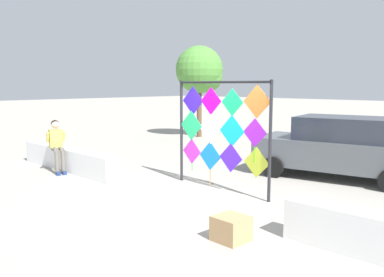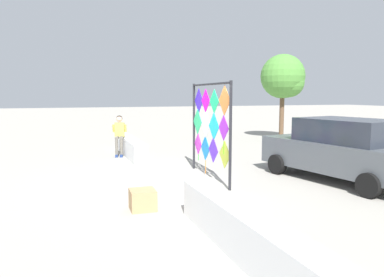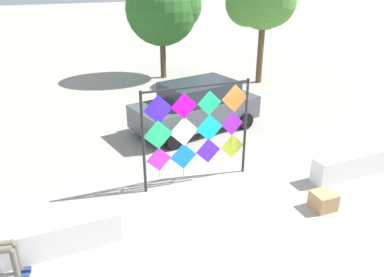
{
  "view_description": "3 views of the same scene",
  "coord_description": "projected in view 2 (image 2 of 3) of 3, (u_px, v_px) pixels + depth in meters",
  "views": [
    {
      "loc": [
        5.94,
        -6.16,
        2.51
      ],
      "look_at": [
        -0.3,
        0.26,
        1.32
      ],
      "focal_mm": 37.9,
      "sensor_mm": 36.0,
      "label": 1
    },
    {
      "loc": [
        9.1,
        -2.65,
        2.28
      ],
      "look_at": [
        -0.45,
        0.7,
        1.08
      ],
      "focal_mm": 34.55,
      "sensor_mm": 36.0,
      "label": 2
    },
    {
      "loc": [
        -3.77,
        -6.86,
        5.12
      ],
      "look_at": [
        -0.68,
        0.23,
        1.67
      ],
      "focal_mm": 35.77,
      "sensor_mm": 36.0,
      "label": 3
    }
  ],
  "objects": [
    {
      "name": "ground",
      "position": [
        172.0,
        182.0,
        9.67
      ],
      "size": [
        120.0,
        120.0,
        0.0
      ],
      "primitive_type": "plane",
      "color": "#9E998E"
    },
    {
      "name": "plaza_ledge_left",
      "position": [
        129.0,
        146.0,
        14.08
      ],
      "size": [
        4.61,
        0.46,
        0.66
      ],
      "primitive_type": "cube",
      "color": "white",
      "rests_on": "ground"
    },
    {
      "name": "plaza_ledge_right",
      "position": [
        253.0,
        240.0,
        4.98
      ],
      "size": [
        4.61,
        0.46,
        0.66
      ],
      "primitive_type": "cube",
      "color": "white",
      "rests_on": "ground"
    },
    {
      "name": "kite_display_rack",
      "position": [
        210.0,
        122.0,
        10.02
      ],
      "size": [
        2.83,
        0.14,
        2.62
      ],
      "color": "#232328",
      "rests_on": "ground"
    },
    {
      "name": "seated_vendor",
      "position": [
        119.0,
        132.0,
        13.81
      ],
      "size": [
        0.7,
        0.55,
        1.51
      ],
      "color": "#666056",
      "rests_on": "ground"
    },
    {
      "name": "parked_car",
      "position": [
        343.0,
        149.0,
        9.8
      ],
      "size": [
        4.55,
        2.68,
        1.66
      ],
      "color": "#4C5156",
      "rests_on": "ground"
    },
    {
      "name": "cardboard_box_large",
      "position": [
        143.0,
        200.0,
        7.36
      ],
      "size": [
        0.53,
        0.52,
        0.41
      ],
      "primitive_type": "cube",
      "rotation": [
        0.0,
        0.0,
        -0.04
      ],
      "color": "tan",
      "rests_on": "ground"
    },
    {
      "name": "tree_palm_like",
      "position": [
        284.0,
        78.0,
        18.9
      ],
      "size": [
        2.25,
        2.25,
        4.35
      ],
      "color": "brown",
      "rests_on": "ground"
    }
  ]
}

